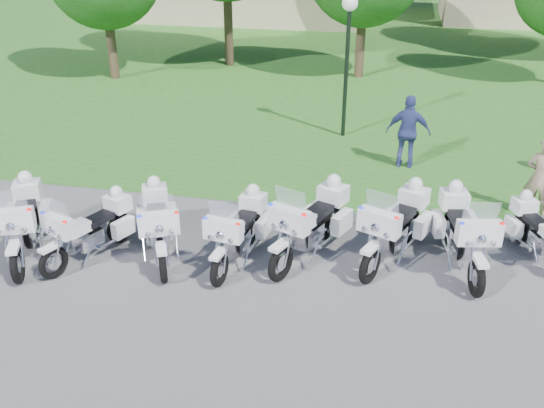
% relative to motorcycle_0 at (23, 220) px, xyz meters
% --- Properties ---
extents(ground, '(100.00, 100.00, 0.00)m').
position_rel_motorcycle_0_xyz_m(ground, '(3.81, 0.03, -0.73)').
color(ground, '#5A5A5F').
rests_on(ground, ground).
extents(grass_lawn, '(100.00, 48.00, 0.01)m').
position_rel_motorcycle_0_xyz_m(grass_lawn, '(3.81, 27.03, -0.72)').
color(grass_lawn, '#27641F').
rests_on(grass_lawn, ground).
extents(motorcycle_0, '(1.48, 2.44, 1.74)m').
position_rel_motorcycle_0_xyz_m(motorcycle_0, '(0.00, 0.00, 0.00)').
color(motorcycle_0, black).
rests_on(motorcycle_0, ground).
extents(motorcycle_1, '(1.30, 2.14, 1.53)m').
position_rel_motorcycle_0_xyz_m(motorcycle_1, '(1.37, 0.14, -0.09)').
color(motorcycle_1, black).
rests_on(motorcycle_1, ground).
extents(motorcycle_2, '(1.44, 2.30, 1.65)m').
position_rel_motorcycle_0_xyz_m(motorcycle_2, '(2.61, 0.49, -0.04)').
color(motorcycle_2, black).
rests_on(motorcycle_2, ground).
extents(motorcycle_3, '(0.98, 2.35, 1.58)m').
position_rel_motorcycle_0_xyz_m(motorcycle_3, '(4.23, 0.61, -0.07)').
color(motorcycle_3, black).
rests_on(motorcycle_3, ground).
extents(motorcycle_4, '(1.50, 2.48, 1.77)m').
position_rel_motorcycle_0_xyz_m(motorcycle_4, '(5.58, 1.04, 0.01)').
color(motorcycle_4, black).
rests_on(motorcycle_4, ground).
extents(motorcycle_5, '(1.48, 2.44, 1.74)m').
position_rel_motorcycle_0_xyz_m(motorcycle_5, '(7.20, 1.28, -0.00)').
color(motorcycle_5, black).
rests_on(motorcycle_5, ground).
extents(motorcycle_6, '(1.15, 2.54, 1.72)m').
position_rel_motorcycle_0_xyz_m(motorcycle_6, '(8.45, 1.30, -0.01)').
color(motorcycle_6, black).
rests_on(motorcycle_6, ground).
extents(motorcycle_7, '(1.20, 2.00, 1.42)m').
position_rel_motorcycle_0_xyz_m(motorcycle_7, '(9.97, 1.84, -0.13)').
color(motorcycle_7, black).
rests_on(motorcycle_7, ground).
extents(lamp_post, '(0.44, 0.44, 4.06)m').
position_rel_motorcycle_0_xyz_m(lamp_post, '(5.53, 8.05, 2.34)').
color(lamp_post, black).
rests_on(lamp_post, ground).
extents(bystander_a, '(0.76, 0.60, 1.82)m').
position_rel_motorcycle_0_xyz_m(bystander_a, '(10.25, 3.75, 0.18)').
color(bystander_a, tan).
rests_on(bystander_a, ground).
extents(bystander_c, '(1.16, 0.54, 1.94)m').
position_rel_motorcycle_0_xyz_m(bystander_c, '(7.39, 5.98, 0.24)').
color(bystander_c, '#383F87').
rests_on(bystander_c, ground).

